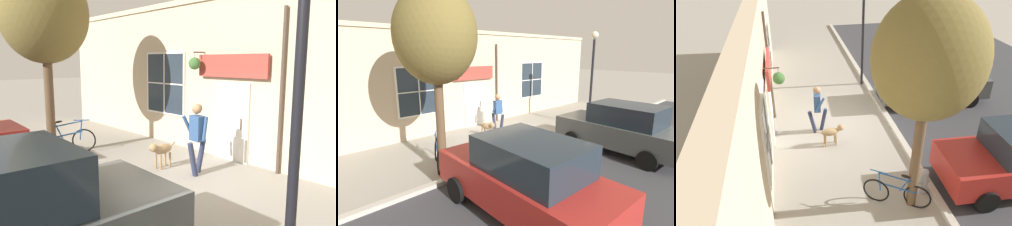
# 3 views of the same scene
# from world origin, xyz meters

# --- Properties ---
(ground_plane) EXTENTS (90.00, 90.00, 0.00)m
(ground_plane) POSITION_xyz_m (0.00, 0.00, 0.00)
(ground_plane) COLOR gray
(curb_and_road) EXTENTS (10.10, 28.00, 0.12)m
(curb_and_road) POSITION_xyz_m (5.85, 0.00, 0.02)
(curb_and_road) COLOR #B2ADA3
(curb_and_road) RESTS_ON ground_plane
(storefront_facade) EXTENTS (0.95, 18.00, 4.49)m
(storefront_facade) POSITION_xyz_m (-2.34, 0.01, 2.25)
(storefront_facade) COLOR #C6B293
(storefront_facade) RESTS_ON ground_plane
(pedestrian_walking) EXTENTS (0.71, 0.59, 1.70)m
(pedestrian_walking) POSITION_xyz_m (-0.63, -0.14, 1.02)
(pedestrian_walking) COLOR #282D47
(pedestrian_walking) RESTS_ON ground_plane
(dog_on_leash) EXTENTS (0.98, 0.33, 0.72)m
(dog_on_leash) POSITION_xyz_m (-0.28, -1.04, 0.48)
(dog_on_leash) COLOR #997A51
(dog_on_leash) RESTS_ON ground_plane
(street_tree_by_curb) EXTENTS (2.42, 2.17, 5.25)m
(street_tree_by_curb) POSITION_xyz_m (1.27, -4.00, 3.83)
(street_tree_by_curb) COLOR brown
(street_tree_by_curb) RESTS_ON ground_plane
(leaning_bicycle) EXTENTS (1.55, 0.87, 1.00)m
(leaning_bicycle) POSITION_xyz_m (0.89, -3.99, 0.38)
(leaning_bicycle) COLOR black
(leaning_bicycle) RESTS_ON ground_plane
(parked_car_mid_block) EXTENTS (4.36, 2.07, 1.75)m
(parked_car_mid_block) POSITION_xyz_m (4.23, 1.38, 0.88)
(parked_car_mid_block) COLOR #474C4C
(parked_car_mid_block) RESTS_ON ground_plane
(street_lamp) EXTENTS (0.32, 0.32, 4.40)m
(street_lamp) POSITION_xyz_m (1.80, 3.48, 2.91)
(street_lamp) COLOR black
(street_lamp) RESTS_ON ground_plane
(fire_hydrant) EXTENTS (0.34, 0.20, 0.77)m
(fire_hydrant) POSITION_xyz_m (1.75, -3.73, 0.40)
(fire_hydrant) COLOR #99999E
(fire_hydrant) RESTS_ON ground_plane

